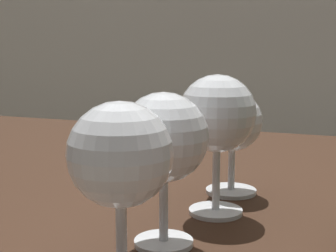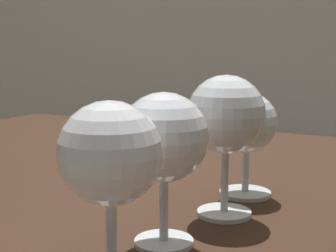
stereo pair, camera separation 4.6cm
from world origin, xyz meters
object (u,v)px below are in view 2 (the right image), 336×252
at_px(wine_glass_chardonnay, 110,156).
at_px(wine_glass_port, 168,142).
at_px(wine_glass_pinot, 226,118).
at_px(wine_glass_rose, 247,125).

relative_size(wine_glass_chardonnay, wine_glass_port, 1.01).
distance_m(wine_glass_port, wine_glass_pinot, 0.11).
bearing_deg(wine_glass_chardonnay, wine_glass_port, 87.42).
relative_size(wine_glass_port, wine_glass_rose, 1.12).
distance_m(wine_glass_port, wine_glass_rose, 0.19).
height_order(wine_glass_chardonnay, wine_glass_port, wine_glass_chardonnay).
distance_m(wine_glass_chardonnay, wine_glass_pinot, 0.20).
xyz_separation_m(wine_glass_port, wine_glass_pinot, (0.02, 0.11, 0.01)).
bearing_deg(wine_glass_port, wine_glass_rose, 85.02).
xyz_separation_m(wine_glass_pinot, wine_glass_rose, (-0.00, 0.09, -0.02)).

